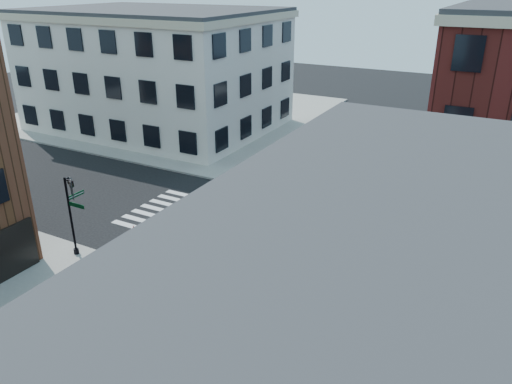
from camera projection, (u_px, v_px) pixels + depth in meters
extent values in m
plane|color=black|center=(247.00, 232.00, 29.60)|extent=(120.00, 120.00, 0.00)
cube|color=gray|center=(175.00, 112.00, 55.69)|extent=(30.00, 30.00, 0.15)
cube|color=silver|center=(157.00, 71.00, 48.63)|extent=(22.00, 16.00, 11.00)
cylinder|color=black|center=(414.00, 184.00, 34.08)|extent=(0.18, 0.18, 1.47)
cylinder|color=black|center=(416.00, 174.00, 33.79)|extent=(0.12, 0.12, 1.47)
sphere|color=#12340E|center=(419.00, 151.00, 33.12)|extent=(2.69, 2.69, 2.69)
sphere|color=#12340E|center=(421.00, 160.00, 33.15)|extent=(1.85, 1.85, 1.85)
cylinder|color=black|center=(431.00, 160.00, 38.96)|extent=(0.18, 0.18, 1.33)
cylinder|color=black|center=(432.00, 151.00, 38.70)|extent=(0.12, 0.12, 1.33)
sphere|color=#12340E|center=(435.00, 133.00, 38.09)|extent=(2.43, 2.43, 2.43)
sphere|color=#12340E|center=(437.00, 140.00, 38.10)|extent=(1.67, 1.67, 1.67)
cylinder|color=black|center=(71.00, 218.00, 26.15)|extent=(0.12, 0.12, 4.60)
cylinder|color=black|center=(76.00, 251.00, 26.94)|extent=(0.28, 0.28, 0.30)
cube|color=#053819|center=(76.00, 205.00, 25.57)|extent=(1.10, 0.03, 0.22)
cube|color=#053819|center=(76.00, 195.00, 26.16)|extent=(0.03, 1.10, 0.22)
imported|color=black|center=(73.00, 190.00, 25.44)|extent=(0.22, 0.18, 1.10)
imported|color=black|center=(70.00, 187.00, 25.84)|extent=(0.18, 0.22, 1.10)
cube|color=silver|center=(506.00, 303.00, 19.46)|extent=(6.15, 2.77, 3.26)
cube|color=maroon|center=(504.00, 323.00, 18.36)|extent=(2.31, 0.09, 0.74)
cube|color=maroon|center=(507.00, 286.00, 20.55)|extent=(2.31, 0.09, 0.74)
cube|color=#B9B9BC|center=(401.00, 289.00, 21.35)|extent=(2.16, 2.57, 2.10)
cube|color=black|center=(379.00, 276.00, 21.62)|extent=(0.15, 2.00, 0.95)
cube|color=black|center=(464.00, 329.00, 20.65)|extent=(8.43, 1.25, 0.26)
cylinder|color=black|center=(392.00, 325.00, 20.88)|extent=(1.06, 0.39, 1.05)
cylinder|color=black|center=(403.00, 297.00, 22.69)|extent=(1.06, 0.39, 1.05)
cylinder|color=black|center=(490.00, 353.00, 19.31)|extent=(1.06, 0.39, 1.05)
cylinder|color=black|center=(494.00, 321.00, 21.11)|extent=(1.06, 0.39, 1.05)
cube|color=red|center=(134.00, 234.00, 29.29)|extent=(0.40, 0.40, 0.04)
cone|color=red|center=(134.00, 230.00, 29.16)|extent=(0.38, 0.38, 0.65)
cylinder|color=white|center=(134.00, 228.00, 29.13)|extent=(0.25, 0.25, 0.07)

